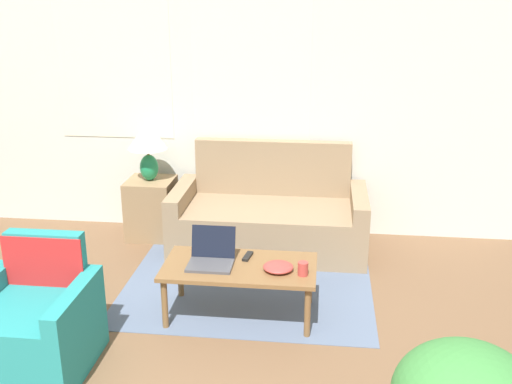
% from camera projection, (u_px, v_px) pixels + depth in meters
% --- Properties ---
extents(wall_back, '(6.21, 0.06, 2.60)m').
position_uv_depth(wall_back, '(191.00, 96.00, 5.64)').
color(wall_back, silver).
rests_on(wall_back, ground_plane).
extents(rug, '(1.96, 1.86, 0.01)m').
position_uv_depth(rug, '(250.00, 277.00, 4.94)').
color(rug, slate).
rests_on(rug, ground_plane).
extents(couch, '(1.74, 0.85, 0.93)m').
position_uv_depth(couch, '(270.00, 218.00, 5.48)').
color(couch, '#937A5B').
rests_on(couch, ground_plane).
extents(armchair, '(0.70, 0.70, 0.80)m').
position_uv_depth(armchair, '(34.00, 327.00, 3.72)').
color(armchair, teal).
rests_on(armchair, ground_plane).
extents(side_table, '(0.43, 0.43, 0.56)m').
position_uv_depth(side_table, '(152.00, 208.00, 5.71)').
color(side_table, '#937551').
rests_on(side_table, ground_plane).
extents(table_lamp, '(0.37, 0.37, 0.56)m').
position_uv_depth(table_lamp, '(148.00, 141.00, 5.50)').
color(table_lamp, '#1E8451').
rests_on(table_lamp, side_table).
extents(coffee_table, '(1.09, 0.57, 0.40)m').
position_uv_depth(coffee_table, '(240.00, 270.00, 4.26)').
color(coffee_table, brown).
rests_on(coffee_table, ground_plane).
extents(laptop, '(0.32, 0.30, 0.25)m').
position_uv_depth(laptop, '(211.00, 256.00, 4.26)').
color(laptop, '#47474C').
rests_on(laptop, coffee_table).
extents(cup_navy, '(0.07, 0.07, 0.10)m').
position_uv_depth(cup_navy, '(303.00, 269.00, 4.09)').
color(cup_navy, '#B23D38').
rests_on(cup_navy, coffee_table).
extents(snack_bowl, '(0.21, 0.21, 0.05)m').
position_uv_depth(snack_bowl, '(278.00, 267.00, 4.16)').
color(snack_bowl, '#B23D38').
rests_on(snack_bowl, coffee_table).
extents(tv_remote, '(0.07, 0.16, 0.02)m').
position_uv_depth(tv_remote, '(248.00, 256.00, 4.37)').
color(tv_remote, black).
rests_on(tv_remote, coffee_table).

